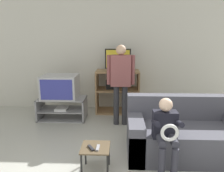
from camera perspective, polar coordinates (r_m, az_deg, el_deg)
wall_back at (r=5.18m, az=0.66°, el=8.25°), size 6.40×0.06×2.60m
tv_stand at (r=4.75m, az=-12.79°, el=-5.72°), size 0.98×0.53×0.46m
television_main at (r=4.63m, az=-13.36°, el=-0.16°), size 0.71×0.58×0.48m
media_shelf at (r=4.98m, az=1.42°, el=-1.33°), size 0.97×0.52×0.97m
television_flat at (r=4.87m, az=1.54°, el=6.72°), size 0.57×0.20×0.48m
snack_table at (r=2.88m, az=-4.33°, el=-16.45°), size 0.36×0.36×0.34m
remote_control_black at (r=2.82m, az=-5.52°, el=-15.77°), size 0.10×0.14×0.02m
remote_control_white at (r=2.82m, az=-3.73°, el=-15.79°), size 0.04×0.15×0.02m
couch at (r=3.46m, az=18.38°, el=-12.02°), size 1.67×0.86×0.82m
person_standing_adult at (r=4.16m, az=2.29°, el=2.22°), size 0.53×0.20×1.56m
person_seated_child at (r=2.81m, az=13.90°, el=-11.12°), size 0.33×0.43×0.96m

